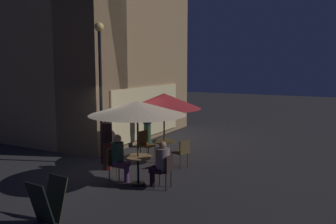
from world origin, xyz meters
name	(u,v)px	position (x,y,z in m)	size (l,w,h in m)	color
ground_plane	(110,171)	(0.00, 0.00, 0.00)	(60.00, 60.00, 0.00)	#292729
cafe_building	(77,36)	(3.17, 3.98, 4.40)	(7.32, 8.64, 8.82)	#977853
street_lamp_near_corner	(100,72)	(0.56, 0.74, 2.97)	(0.29, 0.29, 4.52)	black
menu_sandwich_board	(48,201)	(-3.48, -1.05, 0.47)	(0.69, 0.60, 0.91)	#26281C
cafe_table_0	(138,164)	(-0.64, -1.42, 0.57)	(0.73, 0.73, 0.78)	black
cafe_table_1	(164,147)	(1.53, -1.04, 0.55)	(0.77, 0.77, 0.74)	black
patio_umbrella_0	(137,108)	(-0.64, -1.42, 2.08)	(2.58, 2.58, 2.27)	black
patio_umbrella_1	(164,101)	(1.53, -1.04, 2.05)	(2.40, 2.40, 2.30)	black
cafe_chair_0	(115,161)	(-0.62, -0.64, 0.54)	(0.43, 0.43, 0.90)	brown
cafe_chair_1	(166,168)	(-0.58, -2.22, 0.55)	(0.45, 0.45, 0.90)	black
cafe_chair_2	(182,151)	(1.26, -1.83, 0.56)	(0.53, 0.53, 0.90)	#4F3D23
cafe_chair_3	(145,142)	(1.65, -0.25, 0.59)	(0.49, 0.49, 0.98)	brown
patron_seated_0	(119,155)	(-0.62, -0.78, 0.74)	(0.35, 0.54, 1.31)	#59315C
patron_seated_1	(161,161)	(-0.59, -2.09, 0.71)	(0.40, 0.56, 1.25)	black
patron_standing_2	(147,125)	(3.23, 0.63, 0.89)	(0.32, 0.32, 1.74)	#254229
patron_standing_3	(107,143)	(0.10, 0.18, 0.83)	(0.32, 0.32, 1.65)	#491F17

